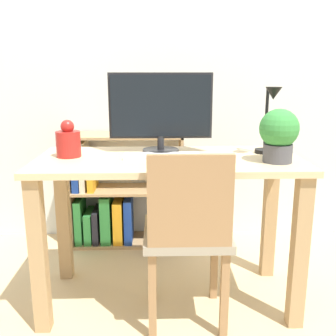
# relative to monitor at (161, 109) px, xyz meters

# --- Properties ---
(ground_plane) EXTENTS (10.00, 10.00, 0.00)m
(ground_plane) POSITION_rel_monitor_xyz_m (0.04, -0.14, -1.00)
(ground_plane) COLOR #CCB284
(wall_back) EXTENTS (8.00, 0.05, 2.60)m
(wall_back) POSITION_rel_monitor_xyz_m (0.04, 0.77, 0.30)
(wall_back) COLOR silver
(wall_back) RESTS_ON ground_plane
(desk) EXTENTS (1.31, 0.60, 0.78)m
(desk) POSITION_rel_monitor_xyz_m (0.04, -0.14, -0.39)
(desk) COLOR #D8BC8C
(desk) RESTS_ON ground_plane
(monitor) EXTENTS (0.53, 0.19, 0.41)m
(monitor) POSITION_rel_monitor_xyz_m (0.00, 0.00, 0.00)
(monitor) COLOR #232326
(monitor) RESTS_ON desk
(keyboard) EXTENTS (0.38, 0.13, 0.02)m
(keyboard) POSITION_rel_monitor_xyz_m (0.01, -0.14, -0.22)
(keyboard) COLOR silver
(keyboard) RESTS_ON desk
(vase) EXTENTS (0.12, 0.12, 0.18)m
(vase) POSITION_rel_monitor_xyz_m (-0.46, -0.10, -0.15)
(vase) COLOR #B2231E
(vase) RESTS_ON desk
(desk_lamp) EXTENTS (0.10, 0.19, 0.34)m
(desk_lamp) POSITION_rel_monitor_xyz_m (0.54, -0.10, -0.02)
(desk_lamp) COLOR black
(desk_lamp) RESTS_ON desk
(potted_plant) EXTENTS (0.18, 0.18, 0.25)m
(potted_plant) POSITION_rel_monitor_xyz_m (0.54, -0.25, -0.09)
(potted_plant) COLOR #4C4C51
(potted_plant) RESTS_ON desk
(chair) EXTENTS (0.40, 0.40, 0.86)m
(chair) POSITION_rel_monitor_xyz_m (0.12, -0.36, -0.52)
(chair) COLOR #9E937F
(chair) RESTS_ON ground_plane
(bookshelf) EXTENTS (0.77, 0.28, 0.78)m
(bookshelf) POSITION_rel_monitor_xyz_m (-0.35, 0.59, -0.69)
(bookshelf) COLOR tan
(bookshelf) RESTS_ON ground_plane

